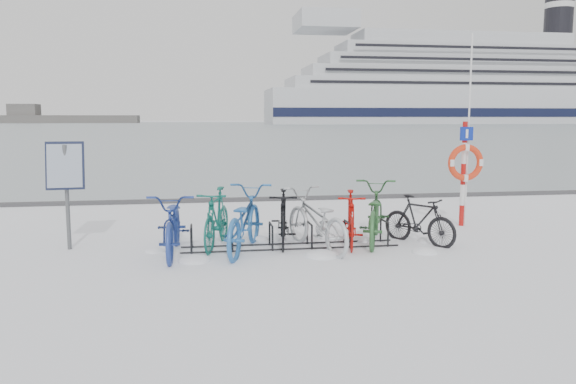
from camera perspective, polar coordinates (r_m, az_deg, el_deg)
name	(u,v)px	position (r m, az deg, el deg)	size (l,w,h in m)	color
ground	(290,247)	(10.41, 0.24, -5.63)	(900.00, 900.00, 0.00)	white
ice_sheet	(206,126)	(165.03, -8.31, 6.65)	(400.00, 298.00, 0.02)	#99A7AD
quay_edge	(258,199)	(16.16, -3.05, -0.73)	(400.00, 0.25, 0.10)	#3F3F42
bike_rack	(290,238)	(10.37, 0.24, -4.66)	(4.00, 0.48, 0.46)	black
info_board	(65,172)	(10.77, -21.67, 1.88)	(0.67, 0.30, 1.96)	#595B5E
lifebuoy_station	(465,163)	(12.81, 17.56, 2.84)	(0.80, 0.23, 4.17)	#B1100E
cruise_ferry	(456,89)	(233.48, 16.74, 9.97)	(151.02, 28.46, 49.62)	silver
bike_0	(174,221)	(10.01, -11.52, -2.95)	(0.76, 2.20, 1.15)	navy
bike_1	(217,217)	(10.46, -7.26, -2.49)	(0.53, 1.87, 1.13)	#126053
bike_2	(244,218)	(10.07, -4.52, -2.65)	(0.79, 2.27, 1.19)	#2968B2
bike_3	(283,216)	(10.57, -0.47, -2.49)	(0.50, 1.77, 1.06)	black
bike_4	(316,218)	(10.20, 2.85, -2.68)	(0.75, 2.15, 1.13)	#B8BCC0
bike_5	(351,217)	(10.60, 6.40, -2.55)	(0.49, 1.75, 1.05)	#BC0F0A
bike_6	(374,211)	(10.90, 8.72, -1.95)	(0.78, 2.25, 1.18)	#2D5F30
bike_7	(419,219)	(10.94, 13.20, -2.64)	(0.45, 1.58, 0.95)	black
snow_drifts	(313,250)	(10.24, 2.53, -5.87)	(5.58, 2.01, 0.20)	white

